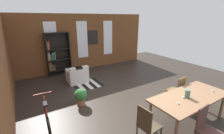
# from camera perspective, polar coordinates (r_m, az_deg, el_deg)

# --- Properties ---
(ground_plane) EXTENTS (11.85, 11.85, 0.00)m
(ground_plane) POSITION_cam_1_polar(r_m,az_deg,el_deg) (4.89, 10.53, -15.22)
(ground_plane) COLOR #2E2720
(back_wall_brick) EXTENTS (7.49, 0.12, 2.84)m
(back_wall_brick) POSITION_cam_1_polar(r_m,az_deg,el_deg) (8.20, -11.10, 9.00)
(back_wall_brick) COLOR brown
(back_wall_brick) RESTS_ON ground
(window_pane_0) EXTENTS (0.55, 0.02, 1.85)m
(window_pane_0) POSITION_cam_1_polar(r_m,az_deg,el_deg) (7.71, -21.64, 8.60)
(window_pane_0) COLOR white
(window_pane_1) EXTENTS (0.55, 0.02, 1.85)m
(window_pane_1) POSITION_cam_1_polar(r_m,az_deg,el_deg) (8.11, -10.98, 9.93)
(window_pane_1) COLOR white
(window_pane_2) EXTENTS (0.55, 0.02, 1.85)m
(window_pane_2) POSITION_cam_1_polar(r_m,az_deg,el_deg) (8.76, -1.55, 10.82)
(window_pane_2) COLOR white
(dining_table) EXTENTS (2.17, 0.94, 0.77)m
(dining_table) POSITION_cam_1_polar(r_m,az_deg,el_deg) (4.42, 27.04, -10.49)
(dining_table) COLOR #856144
(dining_table) RESTS_ON ground
(vase_on_table) EXTENTS (0.13, 0.13, 0.21)m
(vase_on_table) POSITION_cam_1_polar(r_m,az_deg,el_deg) (4.23, 26.35, -8.92)
(vase_on_table) COLOR #4C7266
(vase_on_table) RESTS_ON dining_table
(tealight_candle_0) EXTENTS (0.04, 0.04, 0.03)m
(tealight_candle_0) POSITION_cam_1_polar(r_m,az_deg,el_deg) (3.89, 23.48, -12.35)
(tealight_candle_0) COLOR silver
(tealight_candle_0) RESTS_ON dining_table
(tealight_candle_1) EXTENTS (0.04, 0.04, 0.04)m
(tealight_candle_1) POSITION_cam_1_polar(r_m,az_deg,el_deg) (4.21, 25.09, -10.17)
(tealight_candle_1) COLOR silver
(tealight_candle_1) RESTS_ON dining_table
(tealight_candle_2) EXTENTS (0.04, 0.04, 0.04)m
(tealight_candle_2) POSITION_cam_1_polar(r_m,az_deg,el_deg) (4.93, 33.53, -7.39)
(tealight_candle_2) COLOR silver
(tealight_candle_2) RESTS_ON dining_table
(dining_chair_near_left) EXTENTS (0.42, 0.42, 0.95)m
(dining_chair_near_left) POSITION_cam_1_polar(r_m,az_deg,el_deg) (3.87, 31.68, -18.71)
(dining_chair_near_left) COLOR brown
(dining_chair_near_left) RESTS_ON ground
(dining_chair_head_left) EXTENTS (0.43, 0.43, 0.95)m
(dining_chair_head_left) POSITION_cam_1_polar(r_m,az_deg,el_deg) (3.50, 13.02, -20.32)
(dining_chair_head_left) COLOR #473B29
(dining_chair_head_left) RESTS_ON ground
(dining_chair_far_right) EXTENTS (0.42, 0.42, 0.95)m
(dining_chair_far_right) POSITION_cam_1_polar(r_m,az_deg,el_deg) (5.20, 23.18, -7.89)
(dining_chair_far_right) COLOR brown
(dining_chair_far_right) RESTS_ON ground
(bookshelf_tall) EXTENTS (1.08, 0.30, 2.02)m
(bookshelf_tall) POSITION_cam_1_polar(r_m,az_deg,el_deg) (7.67, -20.01, 4.40)
(bookshelf_tall) COLOR black
(bookshelf_tall) RESTS_ON ground
(armchair_white) EXTENTS (0.81, 0.81, 0.75)m
(armchair_white) POSITION_cam_1_polar(r_m,az_deg,el_deg) (6.71, -12.82, -3.23)
(armchair_white) COLOR silver
(armchair_white) RESTS_ON ground
(bicycle_second) EXTENTS (0.44, 1.73, 0.90)m
(bicycle_second) POSITION_cam_1_polar(r_m,az_deg,el_deg) (4.16, -23.06, -17.36)
(bicycle_second) COLOR black
(bicycle_second) RESTS_ON ground
(potted_plant_by_shelf) EXTENTS (0.40, 0.40, 0.54)m
(potted_plant_by_shelf) POSITION_cam_1_polar(r_m,az_deg,el_deg) (4.99, -11.64, -10.58)
(potted_plant_by_shelf) COLOR #9E6042
(potted_plant_by_shelf) RESTS_ON ground
(striped_rug) EXTENTS (1.12, 1.03, 0.01)m
(striped_rug) POSITION_cam_1_polar(r_m,az_deg,el_deg) (6.50, -9.24, -6.36)
(striped_rug) COLOR black
(striped_rug) RESTS_ON ground
(framed_picture) EXTENTS (0.56, 0.03, 0.72)m
(framed_picture) POSITION_cam_1_polar(r_m,az_deg,el_deg) (8.32, -7.16, 10.96)
(framed_picture) COLOR black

